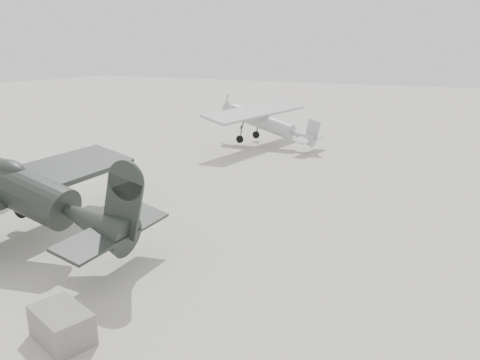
{
  "coord_description": "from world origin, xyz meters",
  "views": [
    {
      "loc": [
        10.16,
        -14.6,
        6.93
      ],
      "look_at": [
        1.23,
        2.41,
        1.5
      ],
      "focal_mm": 35.0,
      "sensor_mm": 36.0,
      "label": 1
    }
  ],
  "objects_px": {
    "equipment_block": "(62,325)",
    "sign_board": "(1,191)",
    "highwing_monoplane": "(265,119)",
    "lowwing_monoplane": "(24,192)"
  },
  "relations": [
    {
      "from": "highwing_monoplane",
      "to": "equipment_block",
      "type": "bearing_deg",
      "value": -69.94
    },
    {
      "from": "equipment_block",
      "to": "sign_board",
      "type": "distance_m",
      "value": 11.64
    },
    {
      "from": "highwing_monoplane",
      "to": "sign_board",
      "type": "xyz_separation_m",
      "value": [
        -4.5,
        -18.19,
        -1.17
      ]
    },
    {
      "from": "lowwing_monoplane",
      "to": "equipment_block",
      "type": "distance_m",
      "value": 6.34
    },
    {
      "from": "equipment_block",
      "to": "lowwing_monoplane",
      "type": "bearing_deg",
      "value": 147.85
    },
    {
      "from": "highwing_monoplane",
      "to": "equipment_block",
      "type": "xyz_separation_m",
      "value": [
        5.61,
        -23.94,
        -1.57
      ]
    },
    {
      "from": "sign_board",
      "to": "equipment_block",
      "type": "bearing_deg",
      "value": -4.87
    },
    {
      "from": "equipment_block",
      "to": "sign_board",
      "type": "height_order",
      "value": "sign_board"
    },
    {
      "from": "highwing_monoplane",
      "to": "sign_board",
      "type": "distance_m",
      "value": 18.78
    },
    {
      "from": "lowwing_monoplane",
      "to": "equipment_block",
      "type": "height_order",
      "value": "lowwing_monoplane"
    }
  ]
}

